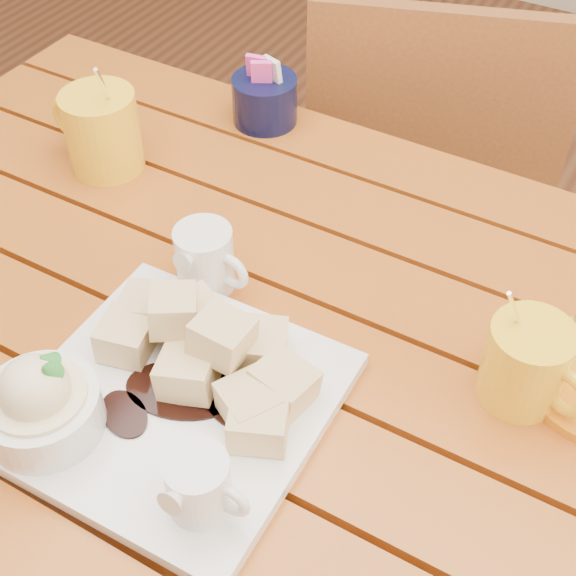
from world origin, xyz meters
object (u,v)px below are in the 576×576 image
Objects in this scene: table at (251,377)px; dessert_plate at (149,394)px; coffee_mug_right at (528,364)px; chair_far at (425,182)px; coffee_mug_left at (101,130)px.

table is 4.11× the size of dessert_plate.
coffee_mug_right reaches higher than table.
table is at bearing 73.61° from chair_far.
dessert_plate is at bearing -40.72° from coffee_mug_left.
coffee_mug_left reaches higher than dessert_plate.
coffee_mug_right is (0.29, 0.05, 0.16)m from table.
chair_far is at bearing 65.32° from coffee_mug_left.
dessert_plate is 2.12× the size of coffee_mug_right.
coffee_mug_left reaches higher than coffee_mug_right.
dessert_plate is 0.33× the size of chair_far.
dessert_plate is 0.43m from coffee_mug_left.
chair_far is (-0.02, 0.81, -0.29)m from dessert_plate.
dessert_plate is 0.37m from coffee_mug_right.
table is 7.39× the size of coffee_mug_left.
table is 0.21m from dessert_plate.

